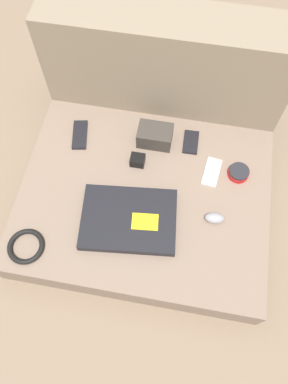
{
  "coord_description": "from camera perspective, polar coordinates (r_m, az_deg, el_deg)",
  "views": [
    {
      "loc": [
        0.1,
        -0.58,
        1.34
      ],
      "look_at": [
        0.0,
        0.0,
        0.14
      ],
      "focal_mm": 35.0,
      "sensor_mm": 36.0,
      "label": 1
    }
  ],
  "objects": [
    {
      "name": "ground_plane",
      "position": [
        1.46,
        0.0,
        -2.48
      ],
      "size": [
        8.0,
        8.0,
        0.0
      ],
      "primitive_type": "plane",
      "color": "#7A6651"
    },
    {
      "name": "couch_seat",
      "position": [
        1.41,
        0.0,
        -1.47
      ],
      "size": [
        0.9,
        0.72,
        0.12
      ],
      "color": "#7A6656",
      "rests_on": "ground_plane"
    },
    {
      "name": "couch_backrest",
      "position": [
        1.51,
        3.26,
        17.58
      ],
      "size": [
        0.9,
        0.2,
        0.51
      ],
      "color": "#7F705B",
      "rests_on": "ground_plane"
    },
    {
      "name": "laptop",
      "position": [
        1.3,
        -2.32,
        -4.18
      ],
      "size": [
        0.35,
        0.27,
        0.03
      ],
      "rotation": [
        0.0,
        0.0,
        0.11
      ],
      "color": "black",
      "rests_on": "couch_seat"
    },
    {
      "name": "computer_mouse",
      "position": [
        1.32,
        10.69,
        -3.9
      ],
      "size": [
        0.07,
        0.05,
        0.03
      ],
      "rotation": [
        0.0,
        0.0,
        0.1
      ],
      "color": "gray",
      "rests_on": "couch_seat"
    },
    {
      "name": "speaker_puck",
      "position": [
        1.42,
        14.21,
        2.87
      ],
      "size": [
        0.08,
        0.08,
        0.03
      ],
      "color": "red",
      "rests_on": "couch_seat"
    },
    {
      "name": "phone_silver",
      "position": [
        1.47,
        7.14,
        7.55
      ],
      "size": [
        0.06,
        0.1,
        0.01
      ],
      "rotation": [
        0.0,
        0.0,
        0.03
      ],
      "color": "black",
      "rests_on": "couch_seat"
    },
    {
      "name": "phone_black",
      "position": [
        1.5,
        -9.74,
        8.58
      ],
      "size": [
        0.08,
        0.14,
        0.01
      ],
      "rotation": [
        0.0,
        0.0,
        0.19
      ],
      "color": "black",
      "rests_on": "couch_seat"
    },
    {
      "name": "phone_small",
      "position": [
        1.41,
        10.28,
        3.02
      ],
      "size": [
        0.07,
        0.12,
        0.01
      ],
      "rotation": [
        0.0,
        0.0,
        -0.13
      ],
      "color": "silver",
      "rests_on": "couch_seat"
    },
    {
      "name": "camera_pouch",
      "position": [
        1.44,
        1.73,
        8.56
      ],
      "size": [
        0.13,
        0.09,
        0.07
      ],
      "color": "#38332D",
      "rests_on": "couch_seat"
    },
    {
      "name": "charger_brick",
      "position": [
        1.4,
        -0.99,
        4.86
      ],
      "size": [
        0.05,
        0.05,
        0.04
      ],
      "color": "black",
      "rests_on": "couch_seat"
    },
    {
      "name": "cable_coil",
      "position": [
        1.33,
        -17.55,
        -7.91
      ],
      "size": [
        0.13,
        0.13,
        0.02
      ],
      "color": "black",
      "rests_on": "couch_seat"
    }
  ]
}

